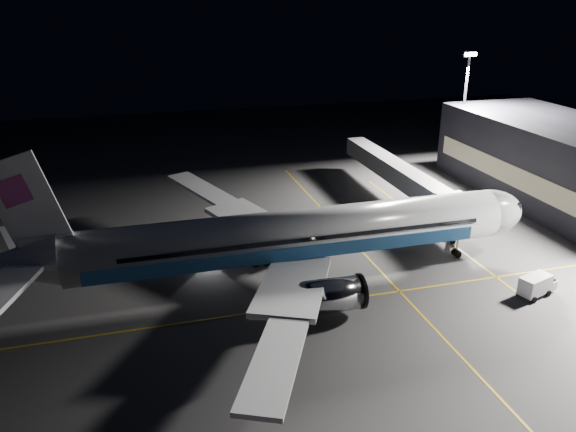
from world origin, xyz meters
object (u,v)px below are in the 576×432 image
at_px(jet_bridge, 403,176).
at_px(floodlight_mast_north, 464,101).
at_px(safety_cone_a, 226,242).
at_px(safety_cone_c, 222,233).
at_px(safety_cone_b, 254,262).
at_px(airliner, 285,237).
at_px(baggage_tug, 208,251).
at_px(service_truck, 537,285).

relative_size(jet_bridge, floodlight_mast_north, 1.66).
bearing_deg(safety_cone_a, safety_cone_c, 92.12).
bearing_deg(floodlight_mast_north, jet_bridge, -142.26).
xyz_separation_m(floodlight_mast_north, safety_cone_b, (-43.61, -27.42, -12.09)).
relative_size(floodlight_mast_north, safety_cone_b, 36.26).
bearing_deg(airliner, baggage_tug, 133.16).
height_order(jet_bridge, safety_cone_b, jet_bridge).
bearing_deg(safety_cone_c, safety_cone_b, -76.08).
relative_size(jet_bridge, safety_cone_a, 50.66).
relative_size(jet_bridge, service_truck, 7.04).
distance_m(safety_cone_a, safety_cone_b, 6.96).
distance_m(airliner, floodlight_mast_north, 52.56).
distance_m(airliner, safety_cone_a, 13.06).
height_order(jet_bridge, safety_cone_a, jet_bridge).
height_order(safety_cone_b, safety_cone_c, safety_cone_c).
xyz_separation_m(safety_cone_a, safety_cone_c, (-0.10, 2.84, -0.01)).
bearing_deg(safety_cone_a, floodlight_mast_north, 24.43).
relative_size(baggage_tug, safety_cone_a, 4.12).
distance_m(floodlight_mast_north, baggage_tug, 55.38).
distance_m(airliner, safety_cone_c, 15.59).
bearing_deg(baggage_tug, safety_cone_c, 74.14).
bearing_deg(safety_cone_b, floodlight_mast_north, 32.15).
relative_size(service_truck, safety_cone_a, 7.20).
bearing_deg(airliner, safety_cone_c, 109.20).
height_order(floodlight_mast_north, safety_cone_c, floodlight_mast_north).
distance_m(baggage_tug, safety_cone_a, 4.21).
height_order(jet_bridge, service_truck, jet_bridge).
relative_size(floodlight_mast_north, baggage_tug, 7.39).
xyz_separation_m(safety_cone_b, safety_cone_c, (-2.34, 9.43, 0.04)).
relative_size(airliner, service_truck, 12.57).
relative_size(baggage_tug, safety_cone_b, 4.90).
relative_size(airliner, floodlight_mast_north, 2.97).
height_order(baggage_tug, safety_cone_b, baggage_tug).
bearing_deg(baggage_tug, safety_cone_a, 57.02).
height_order(airliner, service_truck, airliner).
bearing_deg(airliner, service_truck, -23.28).
distance_m(baggage_tug, safety_cone_b, 6.05).
bearing_deg(airliner, safety_cone_b, 119.03).
bearing_deg(jet_bridge, airliner, -141.96).
height_order(floodlight_mast_north, safety_cone_b, floodlight_mast_north).
bearing_deg(service_truck, floodlight_mast_north, 51.41).
relative_size(jet_bridge, safety_cone_c, 52.98).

